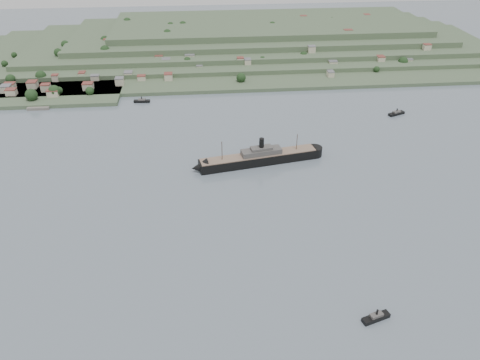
{
  "coord_description": "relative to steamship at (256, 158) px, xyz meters",
  "views": [
    {
      "loc": [
        -39.94,
        -261.04,
        193.01
      ],
      "look_at": [
        -12.55,
        30.0,
        10.84
      ],
      "focal_mm": 35.0,
      "sensor_mm": 36.0,
      "label": 1
    }
  ],
  "objects": [
    {
      "name": "ground",
      "position": [
        -4.26,
        -71.69,
        -4.99
      ],
      "size": [
        1400.0,
        1400.0,
        0.0
      ],
      "primitive_type": "plane",
      "color": "slate",
      "rests_on": "ground"
    },
    {
      "name": "far_peninsula",
      "position": [
        23.65,
        321.41,
        6.89
      ],
      "size": [
        760.0,
        309.0,
        30.0
      ],
      "color": "#3C5438",
      "rests_on": "ground"
    },
    {
      "name": "steamship",
      "position": [
        0.0,
        0.0,
        0.0
      ],
      "size": [
        111.92,
        32.43,
        27.02
      ],
      "color": "black",
      "rests_on": "ground"
    },
    {
      "name": "tugboat",
      "position": [
        43.1,
        -169.78,
        -3.26
      ],
      "size": [
        16.23,
        8.76,
        7.07
      ],
      "color": "black",
      "rests_on": "ground"
    },
    {
      "name": "ferry_west",
      "position": [
        -104.61,
        141.7,
        -3.45
      ],
      "size": [
        17.29,
        5.95,
        6.37
      ],
      "color": "black",
      "rests_on": "ground"
    },
    {
      "name": "ferry_east",
      "position": [
        153.33,
        84.92,
        -3.36
      ],
      "size": [
        18.58,
        11.55,
        6.76
      ],
      "color": "black",
      "rests_on": "ground"
    }
  ]
}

